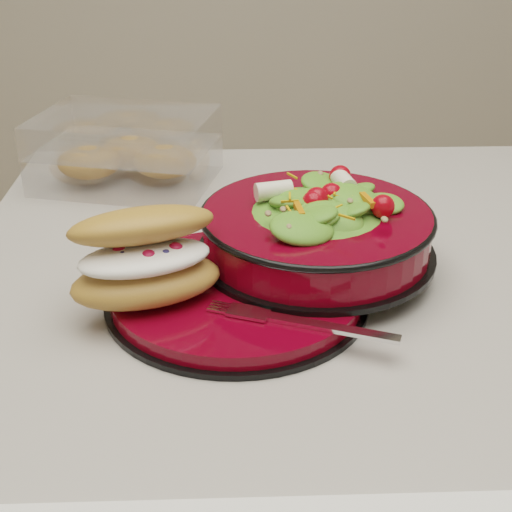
{
  "coord_description": "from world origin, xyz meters",
  "views": [
    {
      "loc": [
        -0.31,
        -0.7,
        1.27
      ],
      "look_at": [
        -0.29,
        -0.07,
        0.94
      ],
      "focal_mm": 50.0,
      "sensor_mm": 36.0,
      "label": 1
    }
  ],
  "objects_px": {
    "dinner_plate": "(238,292)",
    "pastry_box": "(127,151)",
    "fork": "(305,323)",
    "salad_bowl": "(317,222)",
    "croissant": "(146,257)"
  },
  "relations": [
    {
      "from": "dinner_plate",
      "to": "pastry_box",
      "type": "height_order",
      "value": "pastry_box"
    },
    {
      "from": "dinner_plate",
      "to": "fork",
      "type": "bearing_deg",
      "value": -51.65
    },
    {
      "from": "fork",
      "to": "dinner_plate",
      "type": "bearing_deg",
      "value": 58.92
    },
    {
      "from": "fork",
      "to": "pastry_box",
      "type": "bearing_deg",
      "value": 47.72
    },
    {
      "from": "dinner_plate",
      "to": "fork",
      "type": "relative_size",
      "value": 1.7
    },
    {
      "from": "salad_bowl",
      "to": "croissant",
      "type": "bearing_deg",
      "value": -154.34
    },
    {
      "from": "salad_bowl",
      "to": "fork",
      "type": "distance_m",
      "value": 0.14
    },
    {
      "from": "fork",
      "to": "pastry_box",
      "type": "xyz_separation_m",
      "value": [
        -0.21,
        0.41,
        0.02
      ]
    },
    {
      "from": "salad_bowl",
      "to": "pastry_box",
      "type": "relative_size",
      "value": 0.96
    },
    {
      "from": "fork",
      "to": "croissant",
      "type": "bearing_deg",
      "value": 89.51
    },
    {
      "from": "salad_bowl",
      "to": "dinner_plate",
      "type": "bearing_deg",
      "value": -143.7
    },
    {
      "from": "salad_bowl",
      "to": "fork",
      "type": "bearing_deg",
      "value": -99.84
    },
    {
      "from": "dinner_plate",
      "to": "pastry_box",
      "type": "relative_size",
      "value": 1.0
    },
    {
      "from": "salad_bowl",
      "to": "pastry_box",
      "type": "height_order",
      "value": "salad_bowl"
    },
    {
      "from": "croissant",
      "to": "fork",
      "type": "bearing_deg",
      "value": -37.67
    }
  ]
}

